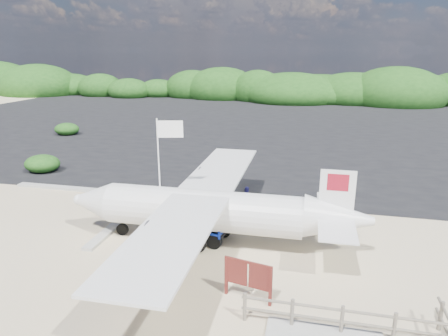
# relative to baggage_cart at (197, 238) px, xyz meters

# --- Properties ---
(ground) EXTENTS (160.00, 160.00, 0.00)m
(ground) POSITION_rel_baggage_cart_xyz_m (0.20, -0.29, 0.00)
(ground) COLOR beige
(asphalt_apron) EXTENTS (90.00, 50.00, 0.04)m
(asphalt_apron) POSITION_rel_baggage_cart_xyz_m (0.20, 29.71, 0.00)
(asphalt_apron) COLOR #B2B2B2
(asphalt_apron) RESTS_ON ground
(lagoon) EXTENTS (9.00, 7.00, 0.40)m
(lagoon) POSITION_rel_baggage_cart_xyz_m (-8.80, 1.21, 0.00)
(lagoon) COLOR #B2B2B2
(lagoon) RESTS_ON ground
(vegetation_band) EXTENTS (124.00, 8.00, 4.40)m
(vegetation_band) POSITION_rel_baggage_cart_xyz_m (0.20, 54.71, 0.00)
(vegetation_band) COLOR #B2B2B2
(vegetation_band) RESTS_ON ground
(fence) EXTENTS (6.40, 2.00, 1.10)m
(fence) POSITION_rel_baggage_cart_xyz_m (6.20, -5.29, 0.00)
(fence) COLOR #B2B2B2
(fence) RESTS_ON ground
(baggage_cart) EXTENTS (3.40, 2.24, 1.59)m
(baggage_cart) POSITION_rel_baggage_cart_xyz_m (0.00, 0.00, 0.00)
(baggage_cart) COLOR #0B27B1
(baggage_cart) RESTS_ON ground
(flagpole) EXTENTS (1.20, 0.71, 5.60)m
(flagpole) POSITION_rel_baggage_cart_xyz_m (-1.59, -0.27, 0.00)
(flagpole) COLOR white
(flagpole) RESTS_ON ground
(signboard) EXTENTS (1.86, 0.57, 1.53)m
(signboard) POSITION_rel_baggage_cart_xyz_m (3.10, -4.17, 0.00)
(signboard) COLOR maroon
(signboard) RESTS_ON ground
(crew_a) EXTENTS (0.66, 0.54, 1.56)m
(crew_a) POSITION_rel_baggage_cart_xyz_m (-3.99, 1.12, 0.78)
(crew_a) COLOR #131243
(crew_a) RESTS_ON ground
(crew_b) EXTENTS (0.91, 0.77, 1.65)m
(crew_b) POSITION_rel_baggage_cart_xyz_m (-1.50, 3.95, 0.82)
(crew_b) COLOR #131243
(crew_b) RESTS_ON ground
(crew_c) EXTENTS (1.00, 0.48, 1.66)m
(crew_c) POSITION_rel_baggage_cart_xyz_m (1.84, 3.02, 0.83)
(crew_c) COLOR #131243
(crew_c) RESTS_ON ground
(aircraft_large) EXTENTS (16.31, 16.31, 4.84)m
(aircraft_large) POSITION_rel_baggage_cart_xyz_m (9.23, 20.47, 0.00)
(aircraft_large) COLOR #B2B2B2
(aircraft_large) RESTS_ON ground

